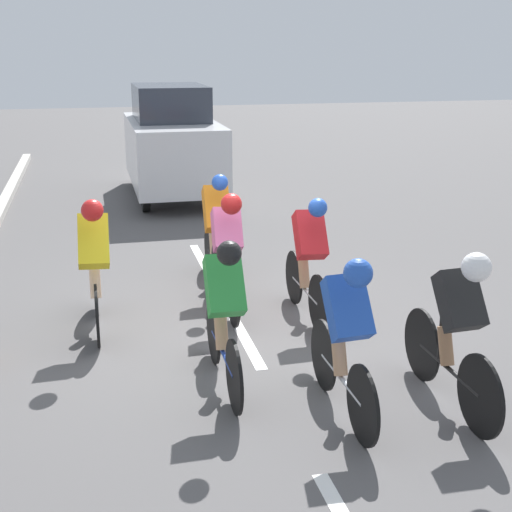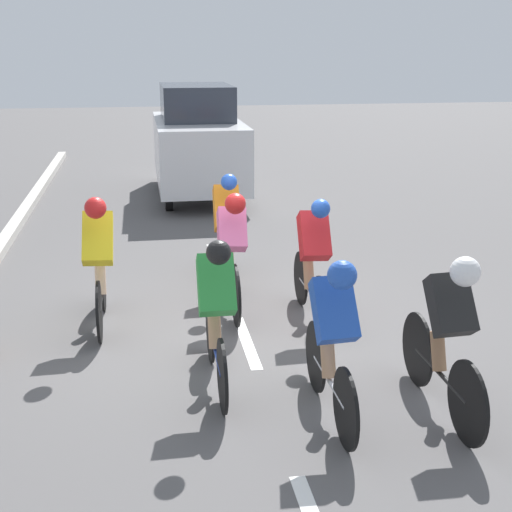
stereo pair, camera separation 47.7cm
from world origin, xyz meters
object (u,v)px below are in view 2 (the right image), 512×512
object	(u,v)px
cyclist_yellow	(99,258)
cyclist_black	(448,330)
cyclist_green	(216,309)
cyclist_blue	(333,334)
cyclist_red	(313,256)
support_car	(198,142)
cyclist_orange	(226,226)
cyclist_pink	(231,249)

from	to	relation	value
cyclist_yellow	cyclist_black	distance (m)	3.84
cyclist_yellow	cyclist_green	distance (m)	1.99
cyclist_blue	cyclist_red	bearing A→B (deg)	-99.49
cyclist_blue	cyclist_green	bearing A→B (deg)	-40.96
cyclist_black	cyclist_red	bearing A→B (deg)	-75.82
cyclist_blue	support_car	xyz separation A→B (m)	(0.30, -9.51, 0.33)
cyclist_orange	cyclist_pink	xyz separation A→B (m)	(0.06, 1.03, -0.01)
cyclist_orange	cyclist_red	bearing A→B (deg)	119.29
cyclist_yellow	cyclist_green	world-z (taller)	cyclist_yellow
cyclist_black	support_car	bearing A→B (deg)	-82.49
cyclist_blue	cyclist_red	size ratio (longest dim) A/B	1.01
cyclist_blue	cyclist_orange	world-z (taller)	cyclist_orange
cyclist_pink	support_car	xyz separation A→B (m)	(-0.19, -6.86, 0.34)
cyclist_black	cyclist_green	bearing A→B (deg)	-24.09
cyclist_green	cyclist_red	size ratio (longest dim) A/B	1.05
cyclist_blue	cyclist_red	world-z (taller)	cyclist_blue
cyclist_orange	cyclist_black	world-z (taller)	cyclist_orange
cyclist_pink	cyclist_yellow	bearing A→B (deg)	8.99
cyclist_blue	cyclist_pink	distance (m)	2.69
cyclist_yellow	support_car	size ratio (longest dim) A/B	0.40
cyclist_blue	cyclist_yellow	xyz separation A→B (m)	(1.98, -2.41, 0.02)
cyclist_red	cyclist_pink	xyz separation A→B (m)	(0.87, -0.40, 0.01)
cyclist_black	cyclist_pink	bearing A→B (deg)	-61.87
cyclist_yellow	cyclist_green	xyz separation A→B (m)	(-1.10, 1.66, -0.04)
support_car	cyclist_yellow	bearing A→B (deg)	76.73
cyclist_yellow	cyclist_blue	bearing A→B (deg)	129.31
cyclist_blue	cyclist_orange	bearing A→B (deg)	-83.39
cyclist_yellow	cyclist_red	world-z (taller)	cyclist_yellow
cyclist_pink	cyclist_orange	bearing A→B (deg)	-93.60
cyclist_blue	cyclist_red	xyz separation A→B (m)	(-0.38, -2.25, -0.02)
cyclist_orange	cyclist_red	size ratio (longest dim) A/B	1.02
cyclist_orange	cyclist_black	xyz separation A→B (m)	(-1.38, 3.74, -0.01)
support_car	cyclist_black	bearing A→B (deg)	97.51
cyclist_black	cyclist_pink	size ratio (longest dim) A/B	1.02
cyclist_orange	cyclist_red	xyz separation A→B (m)	(-0.80, 1.43, -0.02)
cyclist_green	cyclist_black	world-z (taller)	cyclist_black
cyclist_yellow	support_car	distance (m)	7.30
cyclist_red	cyclist_blue	bearing A→B (deg)	80.51
cyclist_orange	cyclist_pink	distance (m)	1.03
cyclist_blue	cyclist_orange	size ratio (longest dim) A/B	0.99
cyclist_red	cyclist_orange	bearing A→B (deg)	-60.71
cyclist_blue	cyclist_green	world-z (taller)	cyclist_blue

